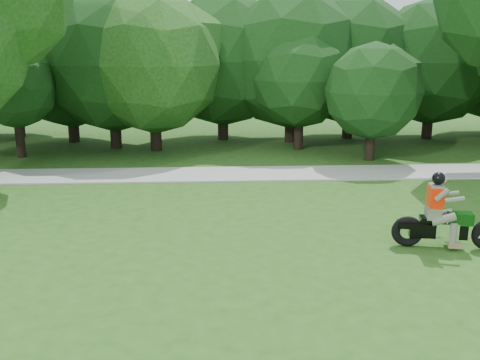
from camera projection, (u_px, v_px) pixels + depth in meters
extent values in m
plane|color=#254F16|center=(298.00, 260.00, 11.66)|extent=(100.00, 100.00, 0.00)
cube|color=#989893|center=(264.00, 174.00, 19.40)|extent=(60.00, 2.20, 0.06)
cylinder|color=black|center=(370.00, 142.00, 21.66)|extent=(0.39, 0.39, 1.53)
sphere|color=#103611|center=(373.00, 91.00, 21.17)|extent=(3.89, 3.89, 3.89)
cylinder|color=black|center=(73.00, 123.00, 25.81)|extent=(0.52, 0.52, 1.80)
sphere|color=#103611|center=(68.00, 61.00, 25.09)|extent=(6.34, 6.34, 6.34)
cylinder|color=black|center=(20.00, 136.00, 22.20)|extent=(0.37, 0.37, 1.80)
sphere|color=#103611|center=(15.00, 87.00, 21.71)|extent=(3.42, 3.42, 3.42)
cylinder|color=black|center=(428.00, 121.00, 26.69)|extent=(0.51, 0.51, 1.80)
sphere|color=#103611|center=(433.00, 61.00, 25.98)|extent=(6.15, 6.15, 6.15)
cylinder|color=black|center=(156.00, 130.00, 23.68)|extent=(0.50, 0.50, 1.80)
sphere|color=#1A4313|center=(153.00, 65.00, 22.98)|extent=(6.02, 6.02, 6.02)
cylinder|color=black|center=(19.00, 120.00, 27.17)|extent=(0.50, 0.50, 1.80)
sphere|color=#103611|center=(13.00, 62.00, 26.47)|extent=(6.09, 6.09, 6.09)
cylinder|color=black|center=(290.00, 123.00, 25.78)|extent=(0.53, 0.53, 1.80)
sphere|color=#103611|center=(292.00, 59.00, 25.04)|extent=(6.56, 6.56, 6.56)
cylinder|color=black|center=(348.00, 120.00, 26.84)|extent=(0.52, 0.52, 1.80)
sphere|color=#103611|center=(351.00, 60.00, 26.12)|extent=(6.33, 6.33, 6.33)
cylinder|color=black|center=(299.00, 130.00, 23.99)|extent=(0.42, 0.42, 1.71)
sphere|color=#103611|center=(300.00, 79.00, 23.44)|extent=(4.32, 4.32, 4.32)
cylinder|color=black|center=(223.00, 121.00, 26.48)|extent=(0.52, 0.52, 1.80)
sphere|color=#103611|center=(223.00, 60.00, 25.76)|extent=(6.36, 6.36, 6.36)
cylinder|color=black|center=(115.00, 128.00, 24.22)|extent=(0.50, 0.50, 1.80)
sphere|color=#103611|center=(112.00, 64.00, 23.52)|extent=(6.08, 6.08, 6.08)
torus|color=black|center=(407.00, 231.00, 12.37)|extent=(0.76, 0.34, 0.73)
cube|color=black|center=(438.00, 230.00, 12.27)|extent=(1.30, 0.49, 0.33)
cube|color=silver|center=(446.00, 231.00, 12.24)|extent=(0.56, 0.44, 0.42)
cube|color=black|center=(460.00, 218.00, 12.13)|extent=(0.59, 0.41, 0.27)
cube|color=black|center=(432.00, 219.00, 12.22)|extent=(0.60, 0.43, 0.10)
cube|color=#5B624F|center=(433.00, 213.00, 12.18)|extent=(0.38, 0.45, 0.25)
cube|color=#5B624F|center=(435.00, 197.00, 12.09)|extent=(0.35, 0.48, 0.58)
cube|color=#FF2205|center=(435.00, 196.00, 12.08)|extent=(0.39, 0.53, 0.46)
sphere|color=black|center=(439.00, 178.00, 11.98)|extent=(0.29, 0.29, 0.29)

